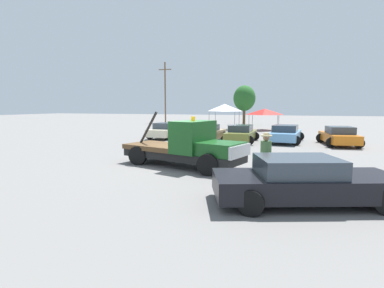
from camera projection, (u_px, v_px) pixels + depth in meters
name	position (u px, v px, depth m)	size (l,w,h in m)	color
ground_plane	(182.00, 166.00, 13.82)	(160.00, 160.00, 0.00)	slate
tow_truck	(188.00, 147.00, 13.50)	(6.18, 3.47, 2.51)	black
foreground_car	(304.00, 181.00, 8.43)	(5.50, 3.57, 1.34)	black
person_near_truck	(266.00, 154.00, 10.72)	(0.40, 0.40, 1.81)	#38383D
parked_car_cream	(167.00, 131.00, 25.74)	(2.65, 4.49, 1.34)	beige
parked_car_tan	(207.00, 133.00, 23.42)	(2.65, 4.85, 1.34)	tan
parked_car_olive	(241.00, 134.00, 22.81)	(2.44, 4.52, 1.34)	olive
parked_car_skyblue	(285.00, 134.00, 22.77)	(2.84, 5.05, 1.34)	#669ED1
parked_car_orange	(339.00, 136.00, 21.08)	(2.78, 4.55, 1.34)	orange
canopy_tent_white	(225.00, 108.00, 35.18)	(3.04, 3.04, 2.99)	#9E9EA3
canopy_tent_red	(265.00, 112.00, 34.26)	(3.16, 3.16, 2.45)	#9E9EA3
tree_left	(244.00, 98.00, 44.38)	(3.25, 3.25, 5.80)	brown
utility_pole	(165.00, 91.00, 49.48)	(2.20, 0.24, 9.89)	brown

